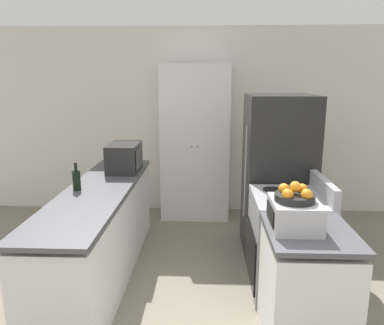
# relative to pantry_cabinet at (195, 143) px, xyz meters

# --- Properties ---
(wall_back) EXTENTS (7.00, 0.06, 2.60)m
(wall_back) POSITION_rel_pantry_cabinet_xyz_m (0.01, 0.30, 0.26)
(wall_back) COLOR silver
(wall_back) RESTS_ON ground_plane
(counter_left) EXTENTS (0.60, 2.52, 0.89)m
(counter_left) POSITION_rel_pantry_cabinet_xyz_m (-0.87, -1.68, -0.61)
(counter_left) COLOR silver
(counter_left) RESTS_ON ground_plane
(counter_right) EXTENTS (0.60, 0.71, 0.89)m
(counter_right) POSITION_rel_pantry_cabinet_xyz_m (0.88, -2.58, -0.61)
(counter_right) COLOR silver
(counter_right) RESTS_ON ground_plane
(pantry_cabinet) EXTENTS (0.92, 0.53, 2.09)m
(pantry_cabinet) POSITION_rel_pantry_cabinet_xyz_m (0.00, 0.00, 0.00)
(pantry_cabinet) COLOR silver
(pantry_cabinet) RESTS_ON ground_plane
(stove) EXTENTS (0.66, 0.75, 1.05)m
(stove) POSITION_rel_pantry_cabinet_xyz_m (0.90, -1.83, -0.59)
(stove) COLOR #9E9EA3
(stove) RESTS_ON ground_plane
(refrigerator) EXTENTS (0.73, 0.77, 1.74)m
(refrigerator) POSITION_rel_pantry_cabinet_xyz_m (0.93, -1.04, -0.17)
(refrigerator) COLOR black
(refrigerator) RESTS_ON ground_plane
(microwave) EXTENTS (0.33, 0.50, 0.31)m
(microwave) POSITION_rel_pantry_cabinet_xyz_m (-0.76, -0.98, 0.00)
(microwave) COLOR black
(microwave) RESTS_ON counter_left
(wine_bottle) EXTENTS (0.07, 0.07, 0.26)m
(wine_bottle) POSITION_rel_pantry_cabinet_xyz_m (-1.05, -1.73, -0.05)
(wine_bottle) COLOR black
(wine_bottle) RESTS_ON counter_left
(toaster_oven) EXTENTS (0.33, 0.39, 0.20)m
(toaster_oven) POSITION_rel_pantry_cabinet_xyz_m (0.77, -2.55, -0.05)
(toaster_oven) COLOR #B2B2B7
(toaster_oven) RESTS_ON counter_right
(fruit_bowl) EXTENTS (0.27, 0.27, 0.14)m
(fruit_bowl) POSITION_rel_pantry_cabinet_xyz_m (0.77, -2.56, 0.09)
(fruit_bowl) COLOR black
(fruit_bowl) RESTS_ON toaster_oven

